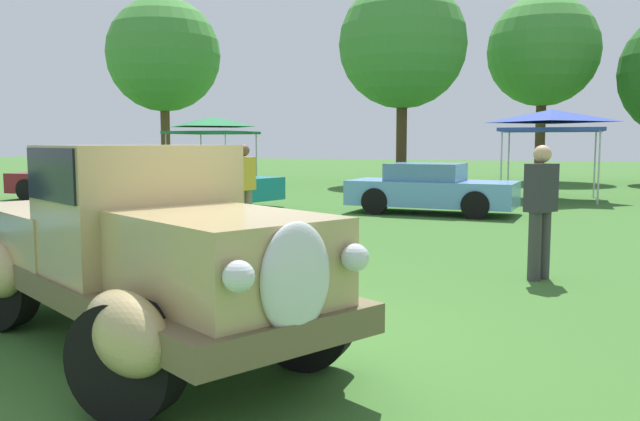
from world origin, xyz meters
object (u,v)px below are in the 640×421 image
Objects in this scene: spectator_near_truck at (244,187)px; canopy_tent_left_field at (212,124)px; show_car_teal at (207,183)px; show_car_skyblue at (430,189)px; spectator_by_row at (541,207)px; canopy_tent_center_field at (552,119)px; feature_pickup_truck at (135,245)px; show_car_burgundy at (75,180)px.

spectator_near_truck is 0.60× the size of canopy_tent_left_field.
canopy_tent_left_field reaches higher than show_car_teal.
show_car_skyblue is 7.67m from spectator_by_row.
canopy_tent_left_field is at bearing 146.47° from show_car_skyblue.
canopy_tent_left_field is at bearing 122.22° from spectator_near_truck.
canopy_tent_center_field is (8.89, 5.04, 1.82)m from show_car_teal.
canopy_tent_left_field is at bearing 118.52° from show_car_teal.
show_car_skyblue is at bearing 88.28° from feature_pickup_truck.
canopy_tent_center_field is at bearing -5.93° from canopy_tent_left_field.
spectator_near_truck is at bearing -115.32° from show_car_skyblue.
feature_pickup_truck is at bearing -62.29° from show_car_teal.
feature_pickup_truck reaches higher than show_car_skyblue.
spectator_by_row is at bearing -21.38° from spectator_near_truck.
show_car_teal is 6.27m from show_car_skyblue.
canopy_tent_left_field reaches higher than feature_pickup_truck.
show_car_teal is 2.65× the size of spectator_near_truck.
canopy_tent_center_field reaches higher than show_car_burgundy.
show_car_skyblue is 2.40× the size of spectator_by_row.
canopy_tent_left_field is at bearing 132.54° from spectator_by_row.
canopy_tent_center_field is at bearing 29.56° from show_car_teal.
spectator_by_row is (2.76, -7.15, 0.31)m from show_car_skyblue.
feature_pickup_truck is 5.09m from spectator_by_row.
spectator_near_truck reaches higher than show_car_teal.
spectator_by_row is at bearing -28.14° from show_car_burgundy.
show_car_teal is at bearing 0.03° from show_car_burgundy.
spectator_by_row reaches higher than show_car_skyblue.
spectator_near_truck is 13.74m from canopy_tent_left_field.
canopy_tent_left_field reaches higher than show_car_skyblue.
show_car_burgundy is 6.68m from canopy_tent_left_field.
feature_pickup_truck is 11.20m from show_car_skyblue.
spectator_by_row is at bearing -47.46° from canopy_tent_left_field.
spectator_by_row is at bearing 52.54° from feature_pickup_truck.
canopy_tent_center_field is (5.05, 10.27, 1.51)m from spectator_near_truck.
show_car_skyblue is 11.78m from canopy_tent_left_field.
feature_pickup_truck reaches higher than show_car_teal.
show_car_burgundy is 10.81m from show_car_skyblue.
feature_pickup_truck is 1.65× the size of canopy_tent_left_field.
show_car_skyblue is (10.81, -0.11, -0.00)m from show_car_burgundy.
feature_pickup_truck is 20.02m from canopy_tent_left_field.
spectator_by_row is at bearing -68.91° from show_car_skyblue.
spectator_near_truck is at bearing 158.62° from spectator_by_row.
canopy_tent_center_field is at bearing 63.84° from spectator_near_truck.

